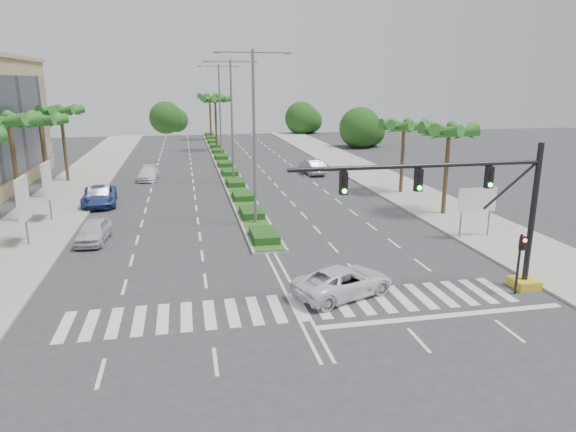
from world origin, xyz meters
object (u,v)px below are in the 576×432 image
Objects in this scene: car_parked_c at (99,196)px; car_right at (313,167)px; car_crossing at (344,281)px; car_parked_b at (99,196)px; car_parked_a at (93,231)px; car_parked_d at (148,173)px.

car_right reaches higher than car_parked_c.
car_parked_c reaches higher than car_crossing.
car_parked_b is 0.83× the size of car_parked_c.
car_parked_a is 0.89× the size of car_parked_b.
car_parked_a is at bearing -87.83° from car_parked_b.
car_parked_d is at bearing 69.06° from car_parked_b.
car_right reaches higher than car_parked_a.
car_crossing is 1.02× the size of car_right.
car_parked_d is at bearing -2.88° from car_crossing.
car_parked_a is 29.13m from car_right.
car_right reaches higher than car_crossing.
car_parked_a is 0.74× the size of car_parked_c.
car_crossing is (13.06, -11.26, -0.02)m from car_parked_a.
car_parked_a reaches higher than car_parked_d.
car_crossing is (14.21, -21.84, -0.08)m from car_parked_c.
car_parked_d is at bearing -4.36° from car_right.
car_parked_c is at bearing 23.03° from car_right.
car_parked_d is 34.45m from car_crossing.
car_right is (20.90, 10.84, 0.03)m from car_parked_c.
car_right is at bearing 23.36° from car_parked_b.
car_parked_a is 0.83× the size of car_crossing.
car_parked_d is (3.29, 10.82, -0.11)m from car_parked_b.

